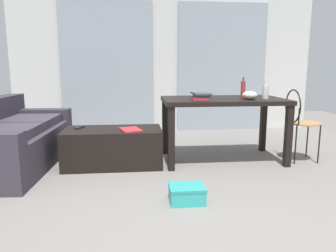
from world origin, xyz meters
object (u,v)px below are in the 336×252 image
craft_table (223,106)px  shoebox (187,194)px  bowl (250,95)px  wire_chair (298,117)px  couch (11,141)px  magazine (131,130)px  bottle_near (266,92)px  tv_remote_primary (79,127)px  book_stack (201,96)px  bottle_far (243,89)px  coffee_table (113,147)px

craft_table → shoebox: bearing=-117.3°
bowl → wire_chair: bearing=4.2°
couch → magazine: size_ratio=6.67×
shoebox → bottle_near: bearing=45.1°
bowl → tv_remote_primary: 1.96m
book_stack → wire_chair: bearing=-1.3°
craft_table → shoebox: (-0.62, -1.20, -0.58)m
wire_chair → bottle_near: bottle_near is taller
bowl → book_stack: 0.55m
shoebox → bowl: bearing=49.4°
bottle_far → shoebox: 1.75m
magazine → shoebox: magazine is taller
bowl → tv_remote_primary: bowl is taller
bowl → bottle_far: bearing=87.2°
bowl → magazine: bowl is taller
coffee_table → bowl: size_ratio=6.41×
magazine → tv_remote_primary: bearing=144.2°
book_stack → magazine: 0.88m
book_stack → craft_table: bearing=20.0°
bottle_far → book_stack: 0.60m
couch → tv_remote_primary: couch is taller
tv_remote_primary → bottle_far: bearing=26.2°
wire_chair → bottle_near: bearing=177.1°
craft_table → tv_remote_primary: craft_table is taller
magazine → craft_table: bearing=-6.1°
couch → book_stack: bearing=-1.9°
bottle_far → tv_remote_primary: bottle_far is taller
bottle_far → coffee_table: bearing=-172.7°
craft_table → magazine: 1.13m
wire_chair → shoebox: 1.89m
craft_table → shoebox: 1.47m
coffee_table → tv_remote_primary: tv_remote_primary is taller
magazine → shoebox: bearing=-81.7°
bowl → bottle_near: bearing=17.4°
couch → tv_remote_primary: (0.75, 0.02, 0.13)m
craft_table → magazine: size_ratio=5.11×
coffee_table → wire_chair: bearing=-0.8°
bottle_far → shoebox: (-0.89, -1.30, -0.77)m
coffee_table → book_stack: bearing=-0.3°
craft_table → bottle_near: 0.51m
book_stack → shoebox: (-0.33, -1.09, -0.71)m
coffee_table → couch: bearing=176.6°
couch → wire_chair: (3.28, -0.10, 0.23)m
tv_remote_primary → magazine: 0.61m
couch → magazine: couch is taller
shoebox → tv_remote_primary: bearing=131.3°
bottle_near → magazine: size_ratio=0.75×
craft_table → bowl: (0.26, -0.18, 0.14)m
shoebox → couch: bearing=147.0°
wire_chair → craft_table: bearing=171.5°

